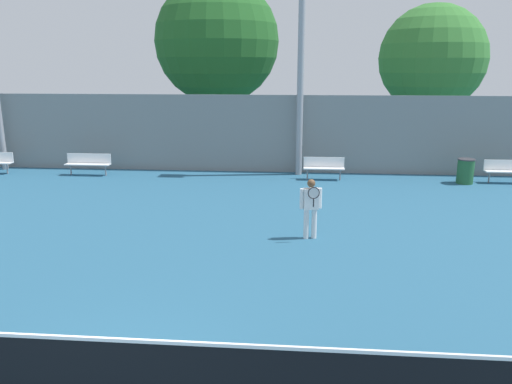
{
  "coord_description": "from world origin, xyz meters",
  "views": [
    {
      "loc": [
        2.72,
        -5.6,
        4.47
      ],
      "look_at": [
        1.54,
        8.19,
        0.92
      ],
      "focal_mm": 35.0,
      "sensor_mm": 36.0,
      "label": 1
    }
  ],
  "objects_px": {
    "tennis_player": "(311,205)",
    "light_pole_far_right": "(301,47)",
    "tennis_net": "(88,371)",
    "bench_adjacent_court": "(88,162)",
    "tree_green_tall": "(217,41)",
    "bench_courtside_far": "(324,166)",
    "bench_courtside_near": "(509,169)",
    "tree_green_broad": "(432,59)",
    "trash_bin": "(465,171)"
  },
  "relations": [
    {
      "from": "light_pole_far_right",
      "to": "tree_green_broad",
      "type": "bearing_deg",
      "value": 47.16
    },
    {
      "from": "tennis_player",
      "to": "light_pole_far_right",
      "type": "relative_size",
      "value": 0.18
    },
    {
      "from": "light_pole_far_right",
      "to": "trash_bin",
      "type": "xyz_separation_m",
      "value": [
        6.41,
        -1.1,
        -4.65
      ]
    },
    {
      "from": "trash_bin",
      "to": "tree_green_tall",
      "type": "height_order",
      "value": "tree_green_tall"
    },
    {
      "from": "tennis_player",
      "to": "light_pole_far_right",
      "type": "distance_m",
      "value": 9.01
    },
    {
      "from": "bench_courtside_far",
      "to": "bench_adjacent_court",
      "type": "distance_m",
      "value": 9.71
    },
    {
      "from": "tree_green_tall",
      "to": "bench_courtside_far",
      "type": "bearing_deg",
      "value": -53.26
    },
    {
      "from": "trash_bin",
      "to": "tree_green_tall",
      "type": "relative_size",
      "value": 0.11
    },
    {
      "from": "light_pole_far_right",
      "to": "tree_green_tall",
      "type": "relative_size",
      "value": 0.98
    },
    {
      "from": "bench_courtside_near",
      "to": "bench_courtside_far",
      "type": "bearing_deg",
      "value": -179.99
    },
    {
      "from": "bench_courtside_far",
      "to": "tree_green_tall",
      "type": "distance_m",
      "value": 10.33
    },
    {
      "from": "tennis_net",
      "to": "tennis_player",
      "type": "xyz_separation_m",
      "value": [
        3.07,
        6.98,
        0.38
      ]
    },
    {
      "from": "light_pole_far_right",
      "to": "tree_green_broad",
      "type": "height_order",
      "value": "light_pole_far_right"
    },
    {
      "from": "bench_courtside_near",
      "to": "tree_green_tall",
      "type": "distance_m",
      "value": 15.29
    },
    {
      "from": "tennis_player",
      "to": "bench_adjacent_court",
      "type": "height_order",
      "value": "tennis_player"
    },
    {
      "from": "bench_courtside_near",
      "to": "trash_bin",
      "type": "relative_size",
      "value": 1.93
    },
    {
      "from": "tennis_net",
      "to": "bench_adjacent_court",
      "type": "height_order",
      "value": "tennis_net"
    },
    {
      "from": "tree_green_broad",
      "to": "bench_courtside_near",
      "type": "bearing_deg",
      "value": -82.02
    },
    {
      "from": "tennis_net",
      "to": "trash_bin",
      "type": "height_order",
      "value": "tennis_net"
    },
    {
      "from": "tree_green_tall",
      "to": "tree_green_broad",
      "type": "xyz_separation_m",
      "value": [
        11.32,
        1.15,
        -0.87
      ]
    },
    {
      "from": "bench_courtside_far",
      "to": "trash_bin",
      "type": "relative_size",
      "value": 1.68
    },
    {
      "from": "tennis_net",
      "to": "tree_green_tall",
      "type": "height_order",
      "value": "tree_green_tall"
    },
    {
      "from": "tree_green_broad",
      "to": "tennis_net",
      "type": "bearing_deg",
      "value": -113.38
    },
    {
      "from": "light_pole_far_right",
      "to": "tree_green_broad",
      "type": "distance_m",
      "value": 10.22
    },
    {
      "from": "light_pole_far_right",
      "to": "tree_green_broad",
      "type": "xyz_separation_m",
      "value": [
        6.95,
        7.49,
        -0.36
      ]
    },
    {
      "from": "tree_green_tall",
      "to": "light_pole_far_right",
      "type": "bearing_deg",
      "value": -55.4
    },
    {
      "from": "tennis_player",
      "to": "trash_bin",
      "type": "height_order",
      "value": "tennis_player"
    },
    {
      "from": "bench_courtside_near",
      "to": "bench_adjacent_court",
      "type": "relative_size",
      "value": 0.99
    },
    {
      "from": "bench_courtside_near",
      "to": "tree_green_broad",
      "type": "height_order",
      "value": "tree_green_broad"
    },
    {
      "from": "bench_courtside_far",
      "to": "light_pole_far_right",
      "type": "bearing_deg",
      "value": 139.3
    },
    {
      "from": "bench_courtside_near",
      "to": "tree_green_broad",
      "type": "distance_m",
      "value": 9.43
    },
    {
      "from": "light_pole_far_right",
      "to": "trash_bin",
      "type": "bearing_deg",
      "value": -9.75
    },
    {
      "from": "tennis_net",
      "to": "trash_bin",
      "type": "bearing_deg",
      "value": 56.48
    },
    {
      "from": "tennis_player",
      "to": "tree_green_broad",
      "type": "xyz_separation_m",
      "value": [
        6.62,
        15.44,
        3.85
      ]
    },
    {
      "from": "tree_green_tall",
      "to": "tennis_net",
      "type": "bearing_deg",
      "value": -85.62
    },
    {
      "from": "bench_courtside_near",
      "to": "bench_adjacent_court",
      "type": "height_order",
      "value": "same"
    },
    {
      "from": "trash_bin",
      "to": "tree_green_tall",
      "type": "bearing_deg",
      "value": 145.39
    },
    {
      "from": "tennis_net",
      "to": "tennis_player",
      "type": "relative_size",
      "value": 6.89
    },
    {
      "from": "bench_adjacent_court",
      "to": "tree_green_tall",
      "type": "height_order",
      "value": "tree_green_tall"
    },
    {
      "from": "tennis_player",
      "to": "bench_courtside_far",
      "type": "xyz_separation_m",
      "value": [
        0.68,
        7.09,
        -0.36
      ]
    },
    {
      "from": "trash_bin",
      "to": "tree_green_tall",
      "type": "distance_m",
      "value": 14.09
    },
    {
      "from": "tennis_net",
      "to": "bench_courtside_near",
      "type": "distance_m",
      "value": 17.77
    },
    {
      "from": "tree_green_broad",
      "to": "light_pole_far_right",
      "type": "bearing_deg",
      "value": -132.84
    },
    {
      "from": "trash_bin",
      "to": "tennis_player",
      "type": "bearing_deg",
      "value": -131.63
    },
    {
      "from": "tennis_player",
      "to": "bench_courtside_near",
      "type": "bearing_deg",
      "value": 29.38
    },
    {
      "from": "bench_courtside_far",
      "to": "trash_bin",
      "type": "distance_m",
      "value": 5.42
    },
    {
      "from": "bench_courtside_far",
      "to": "tree_green_broad",
      "type": "distance_m",
      "value": 11.09
    },
    {
      "from": "bench_courtside_near",
      "to": "light_pole_far_right",
      "type": "height_order",
      "value": "light_pole_far_right"
    },
    {
      "from": "bench_courtside_near",
      "to": "tree_green_broad",
      "type": "relative_size",
      "value": 0.24
    },
    {
      "from": "bench_courtside_far",
      "to": "tree_green_tall",
      "type": "xyz_separation_m",
      "value": [
        -5.38,
        7.21,
        5.08
      ]
    }
  ]
}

